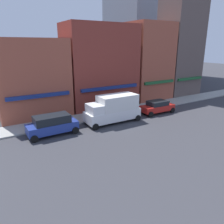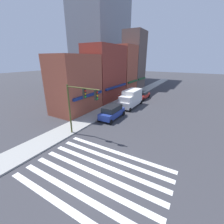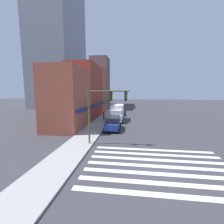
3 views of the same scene
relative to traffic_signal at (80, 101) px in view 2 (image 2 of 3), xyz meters
The scene contains 10 objects.
ground_plane 7.48m from the traffic_signal, 128.98° to the right, with size 200.00×200.00×0.00m, color #38383D.
sidewalk_left 6.27m from the traffic_signal, 145.54° to the left, with size 120.00×3.00×0.15m.
crosswalk_stripes 7.48m from the traffic_signal, 128.98° to the right, with size 6.88×10.80×0.01m.
storefront_row 20.82m from the traffic_signal, 18.76° to the left, with size 31.18×5.30×15.52m.
tower_distant 50.08m from the traffic_signal, 31.01° to the left, with size 21.64×13.88×43.95m.
traffic_signal is the anchor object (origin of this frame).
suv_blue 7.22m from the traffic_signal, ahead, with size 4.72×2.12×1.94m.
box_truck_white 13.57m from the traffic_signal, ahead, with size 6.20×2.42×3.04m.
sedan_red 20.10m from the traffic_signal, ahead, with size 4.45×2.02×1.59m.
pedestrian_red_jacket 14.31m from the traffic_signal, 10.64° to the left, with size 0.32×0.32×1.77m.
Camera 2 is at (-7.38, -5.71, 8.35)m, focal length 24.00 mm.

